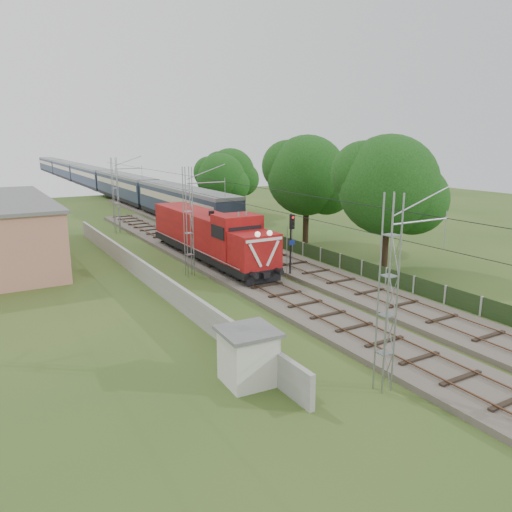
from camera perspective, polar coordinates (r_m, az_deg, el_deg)
ground at (r=28.95m, az=7.41°, el=-6.93°), size 140.00×140.00×0.00m
track_main at (r=34.40m, az=0.32°, el=-3.19°), size 4.20×70.00×0.45m
track_side at (r=47.78m, az=-2.41°, el=1.50°), size 4.20×80.00×0.45m
catenary at (r=36.63m, az=-7.65°, el=3.91°), size 3.31×70.00×8.00m
boundary_wall at (r=36.15m, az=-12.70°, el=-1.78°), size 0.25×40.00×1.50m
fence at (r=35.99m, az=14.69°, el=-2.20°), size 0.12×32.00×1.20m
locomotive at (r=40.77m, az=-5.36°, el=2.43°), size 3.10×17.68×4.49m
coach_rake at (r=105.68m, az=-18.42°, el=8.70°), size 3.26×121.97×3.77m
signal_post at (r=35.92m, az=4.07°, el=2.50°), size 0.52×0.41×4.71m
relay_hut at (r=21.04m, az=-0.89°, el=-11.34°), size 2.38×2.38×2.34m
tree_a at (r=39.10m, az=14.99°, el=7.69°), size 7.95×7.57×10.30m
tree_b at (r=48.07m, az=5.94°, el=9.05°), size 7.96×7.58×10.31m
tree_c at (r=62.35m, az=-3.99°, el=8.83°), size 6.32×6.02×8.19m
tree_d at (r=67.61m, az=-2.86°, el=9.46°), size 6.70×6.39×8.69m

